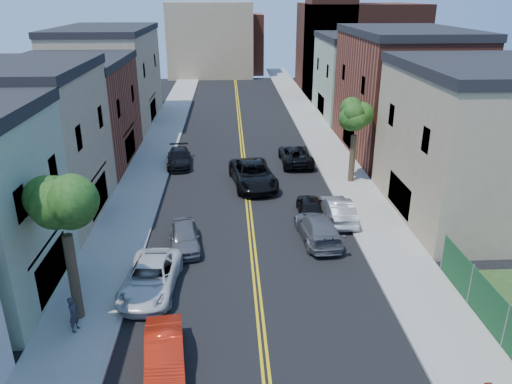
{
  "coord_description": "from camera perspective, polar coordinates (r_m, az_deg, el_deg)",
  "views": [
    {
      "loc": [
        -1.19,
        -4.4,
        13.27
      ],
      "look_at": [
        0.37,
        23.5,
        2.0
      ],
      "focal_mm": 34.61,
      "sensor_mm": 36.0,
      "label": 1
    }
  ],
  "objects": [
    {
      "name": "bldg_right_brick",
      "position": [
        45.79,
        16.52,
        10.68
      ],
      "size": [
        9.0,
        14.0,
        10.0
      ],
      "primitive_type": "cube",
      "color": "brown",
      "rests_on": "ground"
    },
    {
      "name": "tree_left_mid",
      "position": [
        20.69,
        -21.87,
        1.48
      ],
      "size": [
        5.2,
        5.2,
        9.29
      ],
      "color": "#352A1A",
      "rests_on": "sidewalk_left"
    },
    {
      "name": "sidewalk_right",
      "position": [
        47.2,
        8.06,
        5.51
      ],
      "size": [
        3.2,
        100.0,
        0.15
      ],
      "primitive_type": "cube",
      "color": "gray",
      "rests_on": "ground"
    },
    {
      "name": "backdrop_left",
      "position": [
        86.75,
        -5.29,
        17.07
      ],
      "size": [
        14.0,
        8.0,
        12.0
      ],
      "primitive_type": "cube",
      "color": "#998466",
      "rests_on": "ground"
    },
    {
      "name": "curb_right",
      "position": [
        46.9,
        5.96,
        5.51
      ],
      "size": [
        0.3,
        100.0,
        0.15
      ],
      "primitive_type": "cube",
      "color": "gray",
      "rests_on": "ground"
    },
    {
      "name": "bldg_left_brick",
      "position": [
        43.38,
        -20.52,
        8.25
      ],
      "size": [
        9.0,
        12.0,
        8.0
      ],
      "primitive_type": "cube",
      "color": "brown",
      "rests_on": "ground"
    },
    {
      "name": "church",
      "position": [
        73.83,
        11.01,
        16.91
      ],
      "size": [
        16.2,
        14.2,
        22.6
      ],
      "color": "#4C2319",
      "rests_on": "ground"
    },
    {
      "name": "bldg_right_tan",
      "position": [
        33.38,
        24.09,
        4.8
      ],
      "size": [
        9.0,
        12.0,
        9.0
      ],
      "primitive_type": "cube",
      "color": "#998466",
      "rests_on": "ground"
    },
    {
      "name": "grey_car_right",
      "position": [
        28.66,
        7.17,
        -4.16
      ],
      "size": [
        2.41,
        5.19,
        1.47
      ],
      "primitive_type": "imported",
      "rotation": [
        0.0,
        0.0,
        3.21
      ],
      "color": "#54555B",
      "rests_on": "ground"
    },
    {
      "name": "bldg_left_tan_far",
      "position": [
        56.53,
        -16.67,
        12.41
      ],
      "size": [
        9.0,
        16.0,
        9.5
      ],
      "primitive_type": "cube",
      "color": "#998466",
      "rests_on": "ground"
    },
    {
      "name": "tree_right_far",
      "position": [
        36.38,
        11.53,
        9.61
      ],
      "size": [
        4.4,
        4.4,
        8.03
      ],
      "color": "#352A1A",
      "rests_on": "sidewalk_right"
    },
    {
      "name": "bldg_right_palegrn",
      "position": [
        59.1,
        12.02,
        12.72
      ],
      "size": [
        9.0,
        12.0,
        8.5
      ],
      "primitive_type": "cube",
      "color": "gray",
      "rests_on": "ground"
    },
    {
      "name": "dark_car_right_far",
      "position": [
        41.41,
        4.6,
        4.3
      ],
      "size": [
        2.54,
        5.43,
        1.5
      ],
      "primitive_type": "imported",
      "rotation": [
        0.0,
        0.0,
        3.15
      ],
      "color": "black",
      "rests_on": "ground"
    },
    {
      "name": "backdrop_center",
      "position": [
        90.78,
        -2.55,
        16.72
      ],
      "size": [
        10.0,
        8.0,
        10.0
      ],
      "primitive_type": "cube",
      "color": "brown",
      "rests_on": "ground"
    },
    {
      "name": "red_sedan",
      "position": [
        19.85,
        -10.52,
        -17.85
      ],
      "size": [
        1.93,
        4.26,
        1.36
      ],
      "primitive_type": "imported",
      "rotation": [
        0.0,
        0.0,
        0.12
      ],
      "color": "red",
      "rests_on": "ground"
    },
    {
      "name": "sidewalk_left",
      "position": [
        46.8,
        -11.36,
        5.15
      ],
      "size": [
        3.2,
        100.0,
        0.15
      ],
      "primitive_type": "cube",
      "color": "gray",
      "rests_on": "ground"
    },
    {
      "name": "silver_car_right",
      "position": [
        31.21,
        9.44,
        -2.05
      ],
      "size": [
        1.7,
        4.47,
        1.46
      ],
      "primitive_type": "imported",
      "rotation": [
        0.0,
        0.0,
        3.18
      ],
      "color": "#A9ABB1",
      "rests_on": "ground"
    },
    {
      "name": "black_car_left",
      "position": [
        41.23,
        -8.92,
        3.91
      ],
      "size": [
        2.21,
        4.77,
        1.35
      ],
      "primitive_type": "imported",
      "rotation": [
        0.0,
        0.0,
        0.07
      ],
      "color": "black",
      "rests_on": "ground"
    },
    {
      "name": "pedestrian_left",
      "position": [
        22.33,
        -20.31,
        -13.11
      ],
      "size": [
        0.52,
        0.66,
        1.58
      ],
      "primitive_type": "imported",
      "rotation": [
        0.0,
        0.0,
        1.31
      ],
      "color": "#2A2931",
      "rests_on": "sidewalk_left"
    },
    {
      "name": "grey_car_left",
      "position": [
        27.85,
        -8.26,
        -5.14
      ],
      "size": [
        2.13,
        4.21,
        1.37
      ],
      "primitive_type": "imported",
      "rotation": [
        0.0,
        0.0,
        0.13
      ],
      "color": "#53555A",
      "rests_on": "ground"
    },
    {
      "name": "black_car_right",
      "position": [
        31.6,
        6.25,
        -1.67
      ],
      "size": [
        1.88,
        4.05,
        1.34
      ],
      "primitive_type": "imported",
      "rotation": [
        0.0,
        0.0,
        3.07
      ],
      "color": "black",
      "rests_on": "ground"
    },
    {
      "name": "bldg_left_tan_near",
      "position": [
        33.25,
        -25.82,
        4.45
      ],
      "size": [
        9.0,
        10.0,
        9.0
      ],
      "primitive_type": "cube",
      "color": "#998466",
      "rests_on": "ground"
    },
    {
      "name": "white_pickup",
      "position": [
        24.28,
        -12.09,
        -9.7
      ],
      "size": [
        2.75,
        5.35,
        1.45
      ],
      "primitive_type": "imported",
      "rotation": [
        0.0,
        0.0,
        -0.07
      ],
      "color": "silver",
      "rests_on": "ground"
    },
    {
      "name": "curb_left",
      "position": [
        46.58,
        -9.22,
        5.22
      ],
      "size": [
        0.3,
        100.0,
        0.15
      ],
      "primitive_type": "cube",
      "color": "gray",
      "rests_on": "ground"
    },
    {
      "name": "black_suv_lane",
      "position": [
        36.38,
        -0.35,
        2.05
      ],
      "size": [
        3.72,
        6.63,
        1.75
      ],
      "primitive_type": "imported",
      "rotation": [
        0.0,
        0.0,
        0.13
      ],
      "color": "black",
      "rests_on": "ground"
    }
  ]
}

